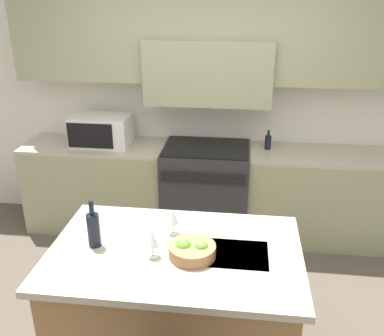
{
  "coord_description": "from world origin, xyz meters",
  "views": [
    {
      "loc": [
        0.34,
        -2.31,
        2.37
      ],
      "look_at": [
        -0.02,
        0.61,
        1.14
      ],
      "focal_mm": 40.0,
      "sensor_mm": 36.0,
      "label": 1
    }
  ],
  "objects": [
    {
      "name": "oil_bottle_on_counter",
      "position": [
        0.6,
        1.7,
        0.99
      ],
      "size": [
        0.06,
        0.06,
        0.19
      ],
      "color": "black",
      "rests_on": "back_counter"
    },
    {
      "name": "fruit_bowl",
      "position": [
        0.08,
        -0.16,
        0.93
      ],
      "size": [
        0.28,
        0.28,
        0.12
      ],
      "color": "#996B47",
      "rests_on": "kitchen_island"
    },
    {
      "name": "range_stove",
      "position": [
        0.0,
        1.61,
        0.47
      ],
      "size": [
        0.85,
        0.7,
        0.94
      ],
      "color": "#2D2D33",
      "rests_on": "ground_plane"
    },
    {
      "name": "back_counter",
      "position": [
        -0.0,
        1.64,
        0.46
      ],
      "size": [
        3.71,
        0.62,
        0.92
      ],
      "color": "gray",
      "rests_on": "ground_plane"
    },
    {
      "name": "kitchen_island",
      "position": [
        -0.04,
        -0.1,
        0.45
      ],
      "size": [
        1.56,
        1.01,
        0.89
      ],
      "color": "olive",
      "rests_on": "ground_plane"
    },
    {
      "name": "microwave",
      "position": [
        -1.06,
        1.63,
        1.07
      ],
      "size": [
        0.58,
        0.37,
        0.3
      ],
      "color": "silver",
      "rests_on": "back_counter"
    },
    {
      "name": "wine_bottle",
      "position": [
        -0.54,
        -0.11,
        1.0
      ],
      "size": [
        0.08,
        0.08,
        0.31
      ],
      "color": "black",
      "rests_on": "kitchen_island"
    },
    {
      "name": "wine_glass_near",
      "position": [
        -0.15,
        -0.19,
        1.01
      ],
      "size": [
        0.08,
        0.08,
        0.18
      ],
      "color": "white",
      "rests_on": "kitchen_island"
    },
    {
      "name": "wine_glass_far",
      "position": [
        -0.08,
        0.08,
        1.01
      ],
      "size": [
        0.08,
        0.08,
        0.18
      ],
      "color": "white",
      "rests_on": "kitchen_island"
    },
    {
      "name": "back_cabinetry",
      "position": [
        0.0,
        1.88,
        1.6
      ],
      "size": [
        10.0,
        0.46,
        2.7
      ],
      "color": "silver",
      "rests_on": "ground_plane"
    }
  ]
}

